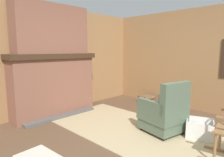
{
  "coord_description": "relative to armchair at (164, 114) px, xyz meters",
  "views": [
    {
      "loc": [
        1.66,
        -2.25,
        1.48
      ],
      "look_at": [
        -1.16,
        0.62,
        0.9
      ],
      "focal_mm": 32.0,
      "sensor_mm": 36.0,
      "label": 1
    }
  ],
  "objects": [
    {
      "name": "ground_plane",
      "position": [
        0.06,
        -0.83,
        -0.35
      ],
      "size": [
        14.0,
        14.0,
        0.0
      ],
      "primitive_type": "plane",
      "color": "brown"
    },
    {
      "name": "wood_panel_wall_left",
      "position": [
        -2.59,
        -0.83,
        0.88
      ],
      "size": [
        0.06,
        5.84,
        2.47
      ],
      "color": "#9E7247",
      "rests_on": "ground"
    },
    {
      "name": "wood_panel_wall_back",
      "position": [
        0.08,
        1.82,
        0.88
      ],
      "size": [
        5.84,
        0.09,
        2.47
      ],
      "color": "#9E7247",
      "rests_on": "ground"
    },
    {
      "name": "fireplace_hearth",
      "position": [
        -2.32,
        -0.83,
        0.34
      ],
      "size": [
        0.67,
        1.97,
        1.4
      ],
      "color": "brown",
      "rests_on": "ground"
    },
    {
      "name": "chimney_breast",
      "position": [
        -2.33,
        -0.83,
        1.57
      ],
      "size": [
        0.4,
        1.65,
        1.05
      ],
      "color": "brown",
      "rests_on": "fireplace_hearth"
    },
    {
      "name": "area_rug",
      "position": [
        -0.39,
        -0.29,
        -0.34
      ],
      "size": [
        3.59,
        1.67,
        0.01
      ],
      "color": "tan",
      "rests_on": "ground"
    },
    {
      "name": "armchair",
      "position": [
        0.0,
        0.0,
        0.0
      ],
      "size": [
        0.78,
        0.75,
        0.95
      ],
      "rotation": [
        0.0,
        0.0,
        2.94
      ],
      "color": "#516651",
      "rests_on": "ground"
    },
    {
      "name": "firewood_stack",
      "position": [
        -1.42,
        1.5,
        -0.25
      ],
      "size": [
        0.39,
        0.41,
        0.21
      ],
      "rotation": [
        0.0,
        0.0,
        -0.17
      ],
      "color": "brown",
      "rests_on": "ground"
    },
    {
      "name": "laundry_basket",
      "position": [
        0.53,
        0.27,
        -0.2
      ],
      "size": [
        0.52,
        0.49,
        0.31
      ],
      "rotation": [
        0.0,
        0.0,
        0.35
      ],
      "color": "white",
      "rests_on": "ground"
    },
    {
      "name": "oil_lamp_vase",
      "position": [
        -2.37,
        -1.37,
        1.13
      ],
      "size": [
        0.1,
        0.1,
        0.24
      ],
      "color": "#47708E",
      "rests_on": "fireplace_hearth"
    },
    {
      "name": "storage_case",
      "position": [
        -2.37,
        -0.46,
        1.1
      ],
      "size": [
        0.17,
        0.21,
        0.12
      ],
      "color": "gray",
      "rests_on": "fireplace_hearth"
    },
    {
      "name": "decorative_plate_on_mantel",
      "position": [
        -2.39,
        -0.87,
        1.17
      ],
      "size": [
        0.07,
        0.25,
        0.25
      ],
      "color": "red",
      "rests_on": "fireplace_hearth"
    }
  ]
}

